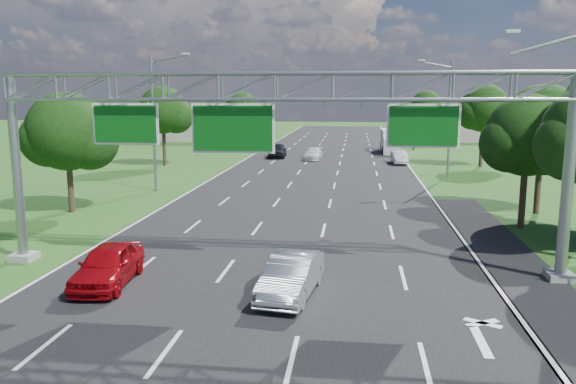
# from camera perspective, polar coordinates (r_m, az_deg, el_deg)

# --- Properties ---
(ground) EXTENTS (220.00, 220.00, 0.00)m
(ground) POSITION_cam_1_polar(r_m,az_deg,el_deg) (41.05, 2.00, -0.22)
(ground) COLOR #235318
(ground) RESTS_ON ground
(road) EXTENTS (18.00, 180.00, 0.02)m
(road) POSITION_cam_1_polar(r_m,az_deg,el_deg) (41.05, 2.00, -0.22)
(road) COLOR black
(road) RESTS_ON ground
(road_flare) EXTENTS (3.00, 30.00, 0.02)m
(road_flare) POSITION_cam_1_polar(r_m,az_deg,el_deg) (26.20, 21.75, -6.78)
(road_flare) COLOR black
(road_flare) RESTS_ON ground
(sign_gantry) EXTENTS (23.50, 1.00, 9.56)m
(sign_gantry) POSITION_cam_1_polar(r_m,az_deg,el_deg) (22.48, -1.02, 9.10)
(sign_gantry) COLOR gray
(sign_gantry) RESTS_ON ground
(traffic_signal) EXTENTS (12.21, 0.24, 7.00)m
(traffic_signal) POSITION_cam_1_polar(r_m,az_deg,el_deg) (75.40, 10.08, 8.19)
(traffic_signal) COLOR black
(traffic_signal) RESTS_ON ground
(streetlight_l_near) EXTENTS (2.97, 0.22, 10.16)m
(streetlight_l_near) POSITION_cam_1_polar(r_m,az_deg,el_deg) (42.90, -13.30, 7.46)
(streetlight_l_near) COLOR gray
(streetlight_l_near) RESTS_ON ground
(streetlight_l_far) EXTENTS (2.97, 0.22, 10.16)m
(streetlight_l_far) POSITION_cam_1_polar(r_m,az_deg,el_deg) (76.71, -4.23, 8.64)
(streetlight_l_far) COLOR gray
(streetlight_l_far) RESTS_ON ground
(streetlight_r_mid) EXTENTS (2.97, 0.22, 10.16)m
(streetlight_r_mid) POSITION_cam_1_polar(r_m,az_deg,el_deg) (50.91, 15.94, 7.68)
(streetlight_r_mid) COLOR gray
(streetlight_r_mid) RESTS_ON ground
(tree_verge_la) EXTENTS (5.76, 4.80, 7.40)m
(tree_verge_la) POSITION_cam_1_polar(r_m,az_deg,el_deg) (36.75, -21.39, 5.40)
(tree_verge_la) COLOR #2D2116
(tree_verge_la) RESTS_ON ground
(tree_verge_lb) EXTENTS (5.76, 4.80, 8.06)m
(tree_verge_lb) POSITION_cam_1_polar(r_m,az_deg,el_deg) (58.62, -12.50, 7.91)
(tree_verge_lb) COLOR #2D2116
(tree_verge_lb) RESTS_ON ground
(tree_verge_lc) EXTENTS (5.76, 4.80, 7.62)m
(tree_verge_lc) POSITION_cam_1_polar(r_m,az_deg,el_deg) (81.98, -4.66, 8.29)
(tree_verge_lc) COLOR #2D2116
(tree_verge_lc) RESTS_ON ground
(tree_verge_rd) EXTENTS (5.76, 4.80, 8.28)m
(tree_verge_rd) POSITION_cam_1_polar(r_m,az_deg,el_deg) (59.68, 19.32, 7.83)
(tree_verge_rd) COLOR #2D2116
(tree_verge_rd) RESTS_ON ground
(tree_verge_re) EXTENTS (5.76, 4.80, 7.84)m
(tree_verge_re) POSITION_cam_1_polar(r_m,az_deg,el_deg) (88.97, 13.92, 8.30)
(tree_verge_re) COLOR #2D2116
(tree_verge_re) RESTS_ON ground
(building_left) EXTENTS (14.00, 10.00, 5.00)m
(building_left) POSITION_cam_1_polar(r_m,az_deg,el_deg) (91.97, -9.23, 6.82)
(building_left) COLOR gray
(building_left) RESTS_ON ground
(building_right) EXTENTS (12.00, 9.00, 4.00)m
(building_right) POSITION_cam_1_polar(r_m,az_deg,el_deg) (94.68, 19.55, 6.17)
(building_right) COLOR gray
(building_right) RESTS_ON ground
(red_coupe) EXTENTS (2.22, 4.70, 1.55)m
(red_coupe) POSITION_cam_1_polar(r_m,az_deg,el_deg) (22.66, -17.83, -7.06)
(red_coupe) COLOR #99070D
(red_coupe) RESTS_ON ground
(silver_sedan) EXTENTS (2.16, 4.70, 1.49)m
(silver_sedan) POSITION_cam_1_polar(r_m,az_deg,el_deg) (20.46, 0.31, -8.49)
(silver_sedan) COLOR #A3A8AF
(silver_sedan) RESTS_ON ground
(car_queue_a) EXTENTS (2.05, 4.40, 1.24)m
(car_queue_a) POSITION_cam_1_polar(r_m,az_deg,el_deg) (62.84, 2.59, 3.86)
(car_queue_a) COLOR silver
(car_queue_a) RESTS_ON ground
(car_queue_c) EXTENTS (2.20, 4.89, 1.63)m
(car_queue_c) POSITION_cam_1_polar(r_m,az_deg,el_deg) (65.08, -1.09, 4.25)
(car_queue_c) COLOR black
(car_queue_c) RESTS_ON ground
(car_queue_d) EXTENTS (1.67, 4.15, 1.34)m
(car_queue_d) POSITION_cam_1_polar(r_m,az_deg,el_deg) (60.28, 11.23, 3.47)
(car_queue_d) COLOR silver
(car_queue_d) RESTS_ON ground
(box_truck) EXTENTS (2.27, 7.42, 2.80)m
(box_truck) POSITION_cam_1_polar(r_m,az_deg,el_deg) (72.11, 10.35, 5.06)
(box_truck) COLOR white
(box_truck) RESTS_ON ground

